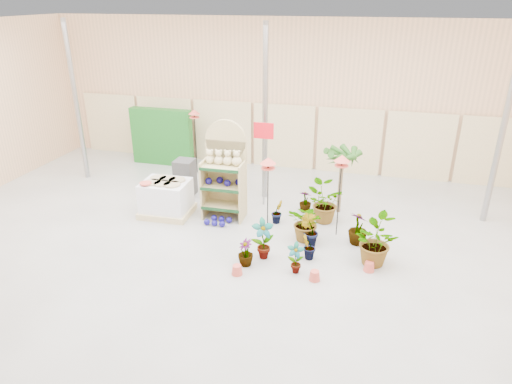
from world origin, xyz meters
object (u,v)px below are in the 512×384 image
Objects in this scene: display_shelf at (225,173)px; pallet_stack at (166,198)px; bird_table_front at (268,164)px; potted_plant_2 at (307,223)px.

display_shelf reaches higher than pallet_stack.
pallet_stack is at bearing 167.29° from bird_table_front.
bird_table_front is (2.73, -0.62, 1.37)m from pallet_stack.
display_shelf is 2.38m from potted_plant_2.
pallet_stack is 0.64× the size of bird_table_front.
bird_table_front reaches higher than potted_plant_2.
potted_plant_2 is (3.58, -0.42, 0.00)m from pallet_stack.
pallet_stack is 3.61m from potted_plant_2.
bird_table_front is (1.30, -0.98, 0.72)m from display_shelf.
display_shelf is at bearing 12.31° from pallet_stack.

